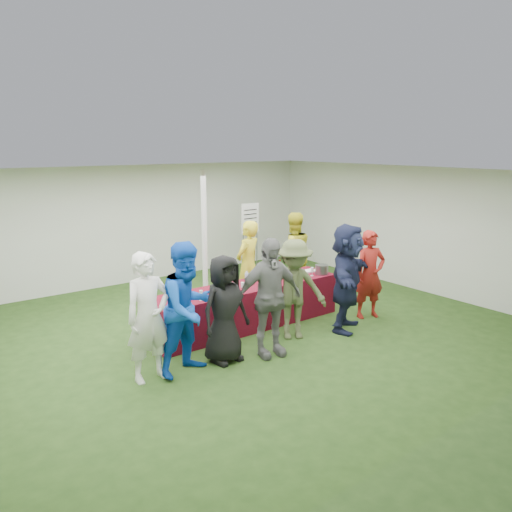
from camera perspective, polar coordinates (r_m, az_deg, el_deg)
ground at (r=8.59m, az=-4.40°, el=-8.97°), size 60.00×60.00×0.00m
tent at (r=9.44m, az=-5.90°, el=1.56°), size 10.00×10.00×10.00m
serving_table at (r=8.83m, az=-1.04°, el=-5.72°), size 3.60×0.80×0.75m
wine_bottles at (r=9.13m, az=1.38°, el=-1.85°), size 0.54×0.16×0.32m
wine_glasses at (r=8.25m, az=-2.60°, el=-3.54°), size 2.83×0.13×0.16m
water_bottle at (r=8.78m, az=-1.08°, el=-2.55°), size 0.07×0.07×0.23m
bar_towel at (r=9.68m, az=6.08°, el=-1.71°), size 0.25×0.18×0.03m
dump_bucket at (r=9.52m, az=7.50°, el=-1.53°), size 0.25×0.25×0.18m
wine_list_sign at (r=11.78m, az=-0.68°, el=3.69°), size 0.50×0.03×1.80m
staff_pourer at (r=9.67m, az=-0.93°, el=-1.03°), size 0.74×0.62×1.74m
staff_back at (r=10.65m, az=4.24°, el=0.30°), size 1.04×0.93×1.76m
customer_0 at (r=6.89m, az=-12.19°, el=-6.86°), size 0.68×0.47×1.79m
customer_1 at (r=7.01m, az=-7.71°, el=-5.93°), size 1.04×0.89×1.88m
customer_2 at (r=7.35m, az=-3.61°, el=-6.07°), size 0.84×0.59×1.61m
customer_3 at (r=7.50m, az=1.50°, el=-4.78°), size 1.13×0.62×1.83m
customer_4 at (r=8.20m, az=4.35°, el=-3.85°), size 1.24×1.06×1.67m
customer_5 at (r=8.67m, az=10.34°, el=-2.44°), size 1.75×1.41×1.86m
customer_6 at (r=9.41m, az=12.88°, el=-2.07°), size 0.69×0.55×1.64m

